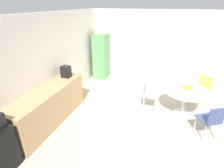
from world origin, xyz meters
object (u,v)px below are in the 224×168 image
chair_yellow (203,87)px  fruit_bowl (187,88)px  round_table (185,94)px  coffee_maker (66,72)px  chair_navy (212,119)px  mug_white (65,75)px  locker_cabinet (101,57)px  chair_gray (147,92)px

chair_yellow → fruit_bowl: same height
round_table → coffee_maker: (-0.60, 3.20, 0.46)m
chair_navy → coffee_maker: bearing=86.2°
chair_navy → mug_white: mug_white is taller
locker_cabinet → chair_yellow: bearing=-103.8°
chair_gray → locker_cabinet: bearing=50.0°
locker_cabinet → coffee_maker: 2.35m
round_table → chair_gray: size_ratio=1.40×
locker_cabinet → chair_gray: size_ratio=2.10×
chair_gray → coffee_maker: coffee_maker is taller
locker_cabinet → chair_navy: 4.47m
chair_yellow → chair_gray: same height
locker_cabinet → coffee_maker: size_ratio=5.44×
chair_navy → mug_white: 3.80m
locker_cabinet → round_table: locker_cabinet is taller
fruit_bowl → round_table: bearing=162.8°
chair_yellow → coffee_maker: (-1.45, 3.73, 0.54)m
round_table → chair_gray: 1.00m
mug_white → locker_cabinet: bearing=-3.5°
chair_gray → mug_white: size_ratio=6.43×
round_table → chair_gray: (-0.03, 1.00, -0.08)m
locker_cabinet → fruit_bowl: (-1.66, -3.13, -0.11)m
coffee_maker → mug_white: bearing=105.7°
chair_navy → mug_white: (0.23, 3.77, 0.43)m
chair_navy → round_table: bearing=31.8°
mug_white → fruit_bowl: bearing=-78.1°
chair_yellow → fruit_bowl: 0.95m
round_table → coffee_maker: size_ratio=3.62×
chair_gray → fruit_bowl: same height
mug_white → coffee_maker: (0.01, -0.04, 0.11)m
fruit_bowl → chair_yellow: bearing=-33.4°
fruit_bowl → coffee_maker: 3.31m
round_table → mug_white: 3.32m
fruit_bowl → coffee_maker: (-0.68, 3.23, 0.30)m
chair_yellow → chair_gray: (-0.88, 1.53, 0.00)m
mug_white → chair_navy: bearing=-93.6°
locker_cabinet → chair_navy: (-2.58, -3.63, -0.35)m
chair_gray → chair_navy: size_ratio=1.00×
chair_navy → coffee_maker: 3.78m
locker_cabinet → chair_yellow: size_ratio=2.10×
fruit_bowl → mug_white: mug_white is taller
chair_yellow → chair_gray: size_ratio=1.00×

